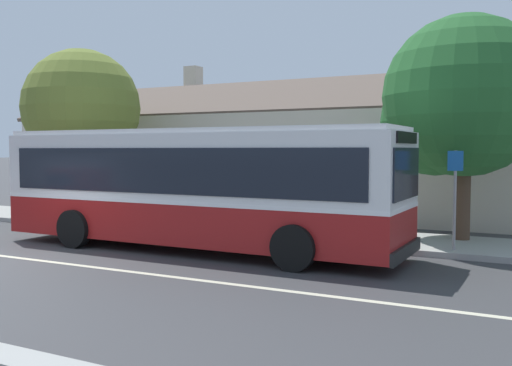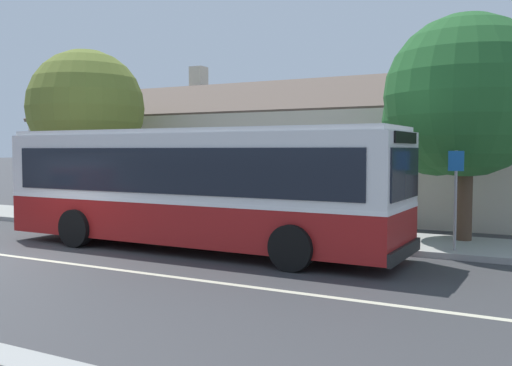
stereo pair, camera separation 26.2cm
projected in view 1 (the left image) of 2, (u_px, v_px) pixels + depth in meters
ground_plane at (23, 259)px, 13.43m from camera, size 300.00×300.00×0.00m
sidewalk_far at (172, 225)px, 18.76m from camera, size 60.00×3.00×0.15m
lane_divider_stripe at (23, 258)px, 13.43m from camera, size 60.00×0.16×0.01m
community_building at (328, 161)px, 24.35m from camera, size 27.47×8.86×6.68m
transit_bus at (195, 185)px, 14.58m from camera, size 10.84×2.86×3.08m
bench_by_building at (106, 207)px, 19.92m from camera, size 1.53×0.51×0.94m
bench_down_street at (223, 215)px, 17.42m from camera, size 1.67×0.51×0.94m
street_tree_primary at (457, 103)px, 15.28m from camera, size 4.41×4.30×6.14m
street_tree_secondary at (79, 112)px, 21.11m from camera, size 4.32×4.32×6.29m
bus_stop_sign at (455, 188)px, 13.69m from camera, size 0.36×0.07×2.40m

